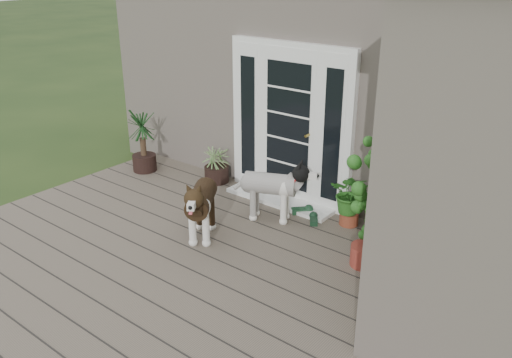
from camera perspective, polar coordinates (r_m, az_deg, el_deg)
The scene contains 14 objects.
deck at distance 5.96m, azimuth -7.43°, elevation -9.89°, with size 6.20×4.60×0.12m, color #6B5B4C.
house_main at distance 8.69m, azimuth 12.71°, elevation 10.87°, with size 7.40×4.00×3.10m, color #665E54.
door_unit at distance 7.14m, azimuth 3.62°, elevation 5.93°, with size 1.90×0.14×2.15m, color white.
door_step at distance 7.36m, azimuth 2.53°, elevation -2.27°, with size 1.60×0.40×0.05m, color white.
brindle_dog at distance 6.34m, azimuth -5.83°, elevation -3.24°, with size 0.38×0.89×0.74m, color #342213, non-canonical shape.
white_dog at distance 6.74m, azimuth 1.53°, elevation -1.56°, with size 0.37×0.87×0.72m, color silver, non-canonical shape.
spider_plant at distance 7.93m, azimuth -4.27°, elevation 1.89°, with size 0.61×0.61×0.65m, color #83A364, non-canonical shape.
yucca at distance 8.46m, azimuth -12.05°, elevation 4.13°, with size 0.70×0.70×1.02m, color #133311, non-canonical shape.
herb_a at distance 6.73m, azimuth 10.05°, elevation -2.41°, with size 0.49×0.49×0.63m, color #164E17.
herb_b at distance 6.42m, azimuth 14.32°, elevation -4.01°, with size 0.43×0.43×0.64m, color #28631C.
herb_c at distance 6.28m, azimuth 16.58°, elevation -5.56°, with size 0.33×0.33×0.52m, color #215117.
sapling at distance 5.66m, azimuth 12.13°, elevation -1.73°, with size 0.49×0.49×1.68m, color #234F16, non-canonical shape.
clog_left at distance 6.83m, azimuth 6.19°, elevation -4.30°, with size 0.13×0.28×0.08m, color black, non-canonical shape.
clog_right at distance 7.05m, azimuth 4.94°, elevation -3.32°, with size 0.14×0.31×0.09m, color #173921, non-canonical shape.
Camera 1 is at (3.68, -3.03, 3.25)m, focal length 37.35 mm.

